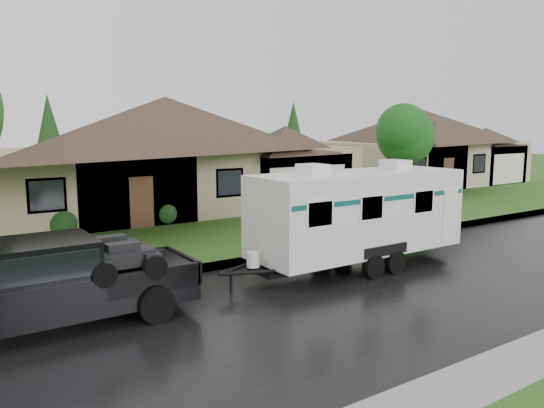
% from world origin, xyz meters
% --- Properties ---
extents(ground, '(140.00, 140.00, 0.00)m').
position_xyz_m(ground, '(0.00, 0.00, 0.00)').
color(ground, '#2F541A').
rests_on(ground, ground).
extents(road, '(140.00, 8.00, 0.01)m').
position_xyz_m(road, '(0.00, -2.00, 0.01)').
color(road, black).
rests_on(road, ground).
extents(curb, '(140.00, 0.50, 0.15)m').
position_xyz_m(curb, '(0.00, 2.25, 0.07)').
color(curb, gray).
rests_on(curb, ground).
extents(lawn, '(140.00, 26.00, 0.15)m').
position_xyz_m(lawn, '(0.00, 15.00, 0.07)').
color(lawn, '#2F541A').
rests_on(lawn, ground).
extents(house_main, '(19.44, 10.80, 6.90)m').
position_xyz_m(house_main, '(2.29, 13.84, 3.59)').
color(house_main, '#9B8769').
rests_on(house_main, lawn).
extents(house_neighbor, '(15.12, 9.72, 6.45)m').
position_xyz_m(house_neighbor, '(22.27, 14.34, 3.32)').
color(house_neighbor, '#C3B291').
rests_on(house_neighbor, lawn).
extents(tree_right_green, '(3.16, 3.16, 5.23)m').
position_xyz_m(tree_right_green, '(13.34, 8.21, 3.78)').
color(tree_right_green, '#382B1E').
rests_on(tree_right_green, lawn).
extents(shrub_row, '(13.60, 1.00, 1.00)m').
position_xyz_m(shrub_row, '(2.00, 9.30, 0.65)').
color(shrub_row, '#143814').
rests_on(shrub_row, lawn).
extents(pickup_truck, '(5.84, 2.22, 1.95)m').
position_xyz_m(pickup_truck, '(-6.60, -0.05, 1.04)').
color(pickup_truck, black).
rests_on(pickup_truck, ground).
extents(travel_trailer, '(7.20, 2.53, 3.23)m').
position_xyz_m(travel_trailer, '(2.20, -0.05, 1.71)').
color(travel_trailer, white).
rests_on(travel_trailer, ground).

